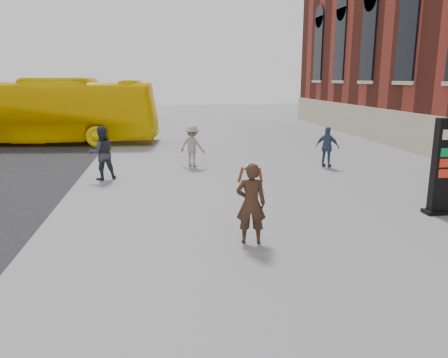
{
  "coord_description": "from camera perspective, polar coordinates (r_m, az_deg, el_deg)",
  "views": [
    {
      "loc": [
        -2.12,
        -8.08,
        3.35
      ],
      "look_at": [
        -0.78,
        1.35,
        1.15
      ],
      "focal_mm": 35.0,
      "sensor_mm": 36.0,
      "label": 1
    }
  ],
  "objects": [
    {
      "name": "ground",
      "position": [
        9.0,
        6.22,
        -8.93
      ],
      "size": [
        100.0,
        100.0,
        0.0
      ],
      "primitive_type": "plane",
      "color": "#9E9EA3"
    },
    {
      "name": "info_pylon",
      "position": [
        12.14,
        26.8,
        1.41
      ],
      "size": [
        0.78,
        0.4,
        2.42
      ],
      "rotation": [
        0.0,
        0.0,
        -0.02
      ],
      "color": "black",
      "rests_on": "ground"
    },
    {
      "name": "woman",
      "position": [
        8.97,
        3.54,
        -3.07
      ],
      "size": [
        0.7,
        0.65,
        1.7
      ],
      "rotation": [
        0.0,
        0.0,
        3.0
      ],
      "color": "#352216",
      "rests_on": "ground"
    },
    {
      "name": "bus",
      "position": [
        24.97,
        -23.06,
        8.16
      ],
      "size": [
        12.41,
        3.99,
        3.4
      ],
      "primitive_type": "imported",
      "rotation": [
        0.0,
        0.0,
        1.48
      ],
      "color": "#FCD702",
      "rests_on": "road"
    },
    {
      "name": "pedestrian_a",
      "position": [
        15.26,
        -15.66,
        3.28
      ],
      "size": [
        1.05,
        0.93,
        1.81
      ],
      "primitive_type": "imported",
      "rotation": [
        0.0,
        0.0,
        3.46
      ],
      "color": "#2F313A",
      "rests_on": "ground"
    },
    {
      "name": "pedestrian_b",
      "position": [
        16.98,
        -4.15,
        4.32
      ],
      "size": [
        1.2,
        1.04,
        1.61
      ],
      "primitive_type": "imported",
      "rotation": [
        0.0,
        0.0,
        2.61
      ],
      "color": "gray",
      "rests_on": "ground"
    },
    {
      "name": "pedestrian_c",
      "position": [
        17.3,
        13.35,
        4.08
      ],
      "size": [
        0.95,
        0.86,
        1.56
      ],
      "primitive_type": "imported",
      "rotation": [
        0.0,
        0.0,
        2.48
      ],
      "color": "#3A4B6C",
      "rests_on": "ground"
    }
  ]
}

